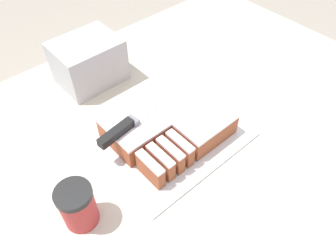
{
  "coord_description": "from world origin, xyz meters",
  "views": [
    {
      "loc": [
        -0.42,
        -0.38,
        1.6
      ],
      "look_at": [
        -0.04,
        0.04,
        0.98
      ],
      "focal_mm": 35.0,
      "sensor_mm": 36.0,
      "label": 1
    }
  ],
  "objects_px": {
    "cake_board": "(168,135)",
    "storage_box": "(89,62)",
    "knife": "(127,125)",
    "coffee_cup": "(78,206)",
    "cake": "(168,124)"
  },
  "relations": [
    {
      "from": "knife",
      "to": "coffee_cup",
      "type": "relative_size",
      "value": 2.61
    },
    {
      "from": "cake",
      "to": "storage_box",
      "type": "relative_size",
      "value": 1.49
    },
    {
      "from": "cake_board",
      "to": "storage_box",
      "type": "relative_size",
      "value": 1.96
    },
    {
      "from": "cake_board",
      "to": "knife",
      "type": "relative_size",
      "value": 1.3
    },
    {
      "from": "storage_box",
      "to": "coffee_cup",
      "type": "bearing_deg",
      "value": -125.1
    },
    {
      "from": "cake_board",
      "to": "cake",
      "type": "distance_m",
      "value": 0.04
    },
    {
      "from": "knife",
      "to": "cake",
      "type": "bearing_deg",
      "value": -26.29
    },
    {
      "from": "coffee_cup",
      "to": "cake_board",
      "type": "bearing_deg",
      "value": 10.59
    },
    {
      "from": "knife",
      "to": "cake_board",
      "type": "bearing_deg",
      "value": -30.51
    },
    {
      "from": "cake_board",
      "to": "cake",
      "type": "xyz_separation_m",
      "value": [
        0.01,
        0.01,
        0.03
      ]
    },
    {
      "from": "cake_board",
      "to": "knife",
      "type": "height_order",
      "value": "knife"
    },
    {
      "from": "cake_board",
      "to": "cake",
      "type": "relative_size",
      "value": 1.32
    },
    {
      "from": "cake_board",
      "to": "cake",
      "type": "height_order",
      "value": "cake"
    },
    {
      "from": "knife",
      "to": "storage_box",
      "type": "relative_size",
      "value": 1.51
    },
    {
      "from": "cake_board",
      "to": "storage_box",
      "type": "distance_m",
      "value": 0.34
    }
  ]
}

